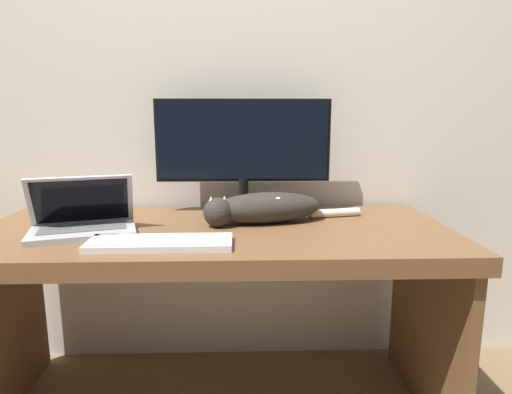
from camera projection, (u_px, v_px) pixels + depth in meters
The scene contains 6 objects.
wall_back at pixel (218, 65), 1.79m from camera, with size 6.40×0.06×2.60m.
desk at pixel (215, 265), 1.53m from camera, with size 1.65×0.70×0.71m.
monitor at pixel (243, 149), 1.70m from camera, with size 0.69×0.19×0.45m.
laptop at pixel (83, 222), 1.42m from camera, with size 0.38×0.29×0.20m.
external_keyboard at pixel (160, 243), 1.29m from camera, with size 0.43×0.15×0.02m.
cat at pixel (262, 207), 1.56m from camera, with size 0.60×0.23×0.11m.
Camera 1 is at (0.10, -1.11, 1.10)m, focal length 30.00 mm.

